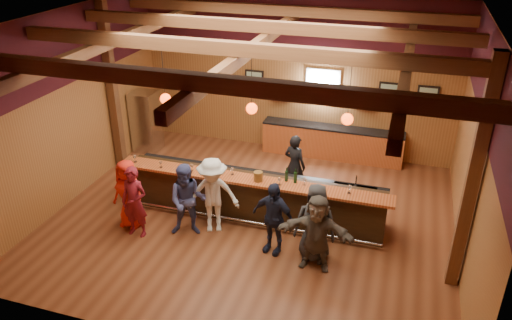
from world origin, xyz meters
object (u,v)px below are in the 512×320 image
Objects in this scene: bartender at (295,165)px; back_bar_cabinet at (332,142)px; ice_bucket at (258,176)px; bottle_a at (286,176)px; bar_counter at (255,195)px; customer_orange at (129,194)px; stainless_fridge at (146,122)px; customer_navy at (273,218)px; customer_dark at (315,223)px; customer_white at (213,195)px; customer_redvest at (135,202)px; customer_denim at (188,200)px; customer_brown at (316,233)px.

back_bar_cabinet is at bearing -83.92° from bartender.
bottle_a reaches higher than ice_bucket.
bar_counter is 3.76m from back_bar_cabinet.
customer_orange is (-2.53, -1.26, 0.29)m from bar_counter.
stainless_fridge is at bearing 149.24° from bar_counter.
customer_navy is 0.87m from customer_dark.
stainless_fridge reaches higher than customer_white.
ice_bucket is at bearing -32.99° from stainless_fridge.
bar_counter is 0.80m from ice_bucket.
customer_denim is at bearing 20.83° from customer_redvest.
customer_white is (0.47, 0.29, 0.04)m from customer_denim.
back_bar_cabinet is at bearing 96.26° from customer_brown.
customer_denim is (1.07, 0.38, 0.02)m from customer_redvest.
customer_denim is at bearing -169.72° from customer_white.
stainless_fridge is 6.83m from customer_dark.
customer_redvest is at bearing -153.47° from ice_bucket.
customer_navy is at bearing -56.06° from ice_bucket.
bar_counter is 1.07m from bottle_a.
back_bar_cabinet is at bearing 45.53° from customer_white.
customer_navy is 0.95× the size of customer_dark.
customer_orange is 0.99× the size of customer_brown.
customer_brown is at bearing -83.84° from back_bar_cabinet.
customer_brown is at bearing -22.92° from customer_denim.
stainless_fridge is 4.04m from customer_orange.
customer_brown is (0.55, -5.05, 0.34)m from back_bar_cabinet.
stainless_fridge is 5.57m from bottle_a.
customer_navy is (4.90, -3.68, -0.09)m from stainless_fridge.
customer_dark is (0.87, 0.01, 0.04)m from customer_navy.
customer_dark reaches higher than customer_brown.
customer_dark is at bearing -30.08° from customer_white.
customer_denim is 1.05× the size of bartender.
ice_bucket is (0.19, -0.35, 0.70)m from bar_counter.
bottle_a is at bearing 4.05° from customer_white.
customer_redvest is 0.96× the size of customer_dark.
customer_brown is 0.96× the size of customer_dark.
back_bar_cabinet is 2.27× the size of customer_white.
customer_redvest is (0.31, -0.29, 0.01)m from customer_orange.
bottle_a is (-0.40, -3.74, 0.76)m from back_bar_cabinet.
stainless_fridge is at bearing 124.39° from customer_orange.
stainless_fridge is 6.13m from customer_navy.
bartender reaches higher than ice_bucket.
bartender is 7.48× the size of ice_bucket.
customer_denim reaches higher than bartender.
customer_denim reaches higher than back_bar_cabinet.
customer_denim is at bearing -152.61° from bottle_a.
customer_orange is 3.31m from customer_navy.
customer_white is at bearing -44.03° from stainless_fridge.
bartender is (2.86, 2.76, -0.02)m from customer_redvest.
bar_counter is at bearing -108.34° from back_bar_cabinet.
customer_orange is 7.53× the size of ice_bucket.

